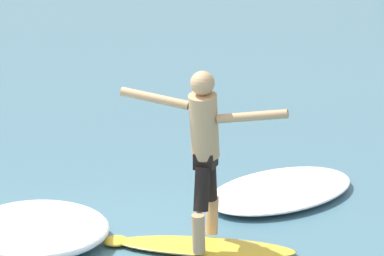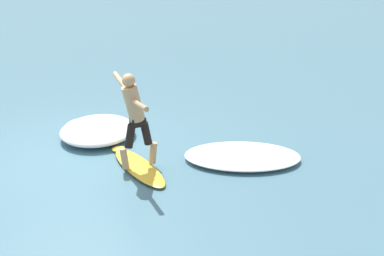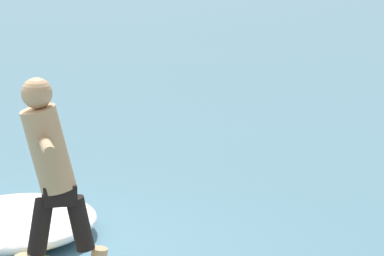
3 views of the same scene
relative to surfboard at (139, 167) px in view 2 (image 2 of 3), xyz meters
The scene contains 6 objects.
ground_plane 1.38m from the surfboard, 160.66° to the right, with size 200.00×200.00×0.00m, color #467184.
surfboard is the anchor object (origin of this frame).
surfer 1.12m from the surfboard, 84.42° to the right, with size 1.55×0.90×1.82m.
wave_foam_at_tail 1.99m from the surfboard, 162.58° to the left, with size 1.59×1.34×0.19m.
wave_foam_at_nose 1.74m from the surfboard, 162.17° to the left, with size 1.81×1.92×0.32m.
wave_foam_beside 2.00m from the surfboard, 49.58° to the left, with size 2.58×2.38×0.17m.
Camera 2 is at (8.82, -7.27, 5.39)m, focal length 60.00 mm.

